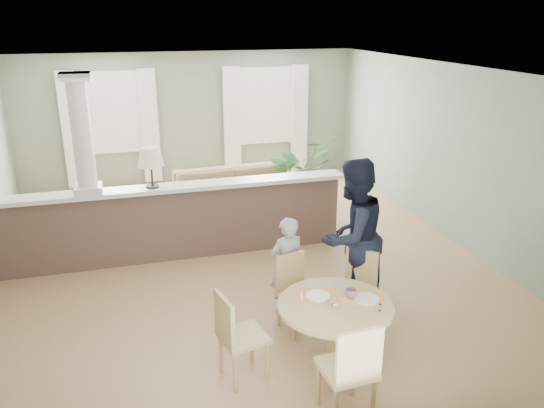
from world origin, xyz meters
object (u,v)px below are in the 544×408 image
object	(u,v)px
chair_near	(351,367)
man_person	(352,237)
dining_table	(335,316)
chair_far_man	(357,285)
child_person	(287,266)
houseplant	(298,174)
sofa	(237,193)
chair_side	(236,333)
chair_far_boy	(295,289)

from	to	relation	value
chair_near	man_person	bearing A→B (deg)	-117.32
dining_table	man_person	world-z (taller)	man_person
chair_far_man	man_person	bearing A→B (deg)	125.30
child_person	chair_far_man	bearing A→B (deg)	137.94
chair_near	chair_far_man	bearing A→B (deg)	-120.38
houseplant	man_person	xyz separation A→B (m)	(-0.54, -3.54, 0.27)
sofa	chair_far_man	size ratio (longest dim) A/B	3.07
houseplant	chair_side	size ratio (longest dim) A/B	1.43
chair_far_man	chair_near	distance (m)	1.59
chair_side	chair_far_man	bearing A→B (deg)	-80.55
child_person	chair_side	bearing A→B (deg)	41.46
dining_table	chair_far_boy	size ratio (longest dim) A/B	1.32
sofa	man_person	bearing A→B (deg)	-84.10
chair_side	child_person	xyz separation A→B (m)	(0.84, 1.05, 0.09)
chair_side	houseplant	bearing A→B (deg)	-37.57
chair_side	child_person	world-z (taller)	child_person
dining_table	child_person	size ratio (longest dim) A/B	0.94
dining_table	chair_far_boy	world-z (taller)	chair_far_boy
chair_far_man	child_person	bearing A→B (deg)	-167.89
chair_near	houseplant	bearing A→B (deg)	-107.61
sofa	dining_table	world-z (taller)	sofa
chair_far_man	chair_side	distance (m)	1.66
chair_near	man_person	distance (m)	1.96
chair_far_boy	child_person	bearing A→B (deg)	73.16
chair_near	child_person	bearing A→B (deg)	-94.08
chair_far_boy	chair_side	bearing A→B (deg)	-155.29
sofa	chair_side	xyz separation A→B (m)	(-0.98, -4.48, 0.12)
chair_side	man_person	bearing A→B (deg)	-71.55
houseplant	chair_far_boy	world-z (taller)	houseplant
sofa	dining_table	size ratio (longest dim) A/B	2.37
dining_table	chair_far_man	distance (m)	0.84
chair_far_man	chair_near	xyz separation A→B (m)	(-0.71, -1.42, 0.05)
child_person	man_person	xyz separation A→B (m)	(0.75, -0.11, 0.33)
chair_far_boy	chair_near	xyz separation A→B (m)	(-0.01, -1.55, 0.06)
dining_table	chair_side	xyz separation A→B (m)	(-1.00, 0.03, -0.04)
man_person	chair_near	bearing A→B (deg)	42.09
chair_near	chair_side	size ratio (longest dim) A/B	1.05
sofa	chair_side	distance (m)	4.58
chair_near	man_person	xyz separation A→B (m)	(0.76, 1.76, 0.40)
dining_table	chair_near	bearing A→B (deg)	-102.70
dining_table	chair_near	distance (m)	0.80
chair_far_man	man_person	xyz separation A→B (m)	(0.05, 0.33, 0.45)
chair_far_man	child_person	distance (m)	0.84
chair_far_boy	chair_near	bearing A→B (deg)	-106.97
dining_table	chair_far_man	xyz separation A→B (m)	(0.54, 0.64, -0.06)
chair_far_man	chair_side	xyz separation A→B (m)	(-1.54, -0.61, 0.03)
sofa	chair_far_boy	xyz separation A→B (m)	(-0.14, -3.74, 0.08)
chair_far_boy	chair_side	world-z (taller)	chair_side
houseplant	man_person	distance (m)	3.59
man_person	chair_side	bearing A→B (deg)	6.23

